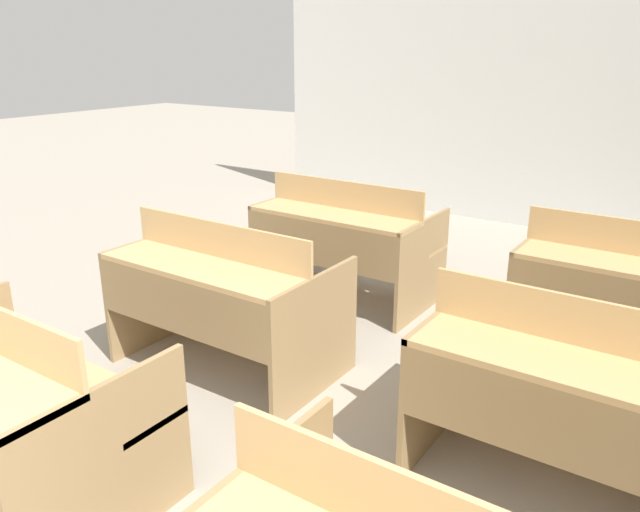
# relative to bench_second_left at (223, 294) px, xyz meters

# --- Properties ---
(wall_back) EXTENTS (7.16, 0.06, 3.12)m
(wall_back) POSITION_rel_bench_second_left_xyz_m (1.04, 4.19, 1.08)
(wall_back) COLOR silver
(wall_back) RESTS_ON ground_plane
(bench_second_left) EXTENTS (1.29, 0.81, 0.92)m
(bench_second_left) POSITION_rel_bench_second_left_xyz_m (0.00, 0.00, 0.00)
(bench_second_left) COLOR #997A50
(bench_second_left) RESTS_ON ground_plane
(bench_second_right) EXTENTS (1.29, 0.81, 0.92)m
(bench_second_right) POSITION_rel_bench_second_left_xyz_m (1.99, -0.00, 0.00)
(bench_second_right) COLOR olive
(bench_second_right) RESTS_ON ground_plane
(bench_third_left) EXTENTS (1.29, 0.81, 0.92)m
(bench_third_left) POSITION_rel_bench_second_left_xyz_m (-0.00, 1.35, 0.00)
(bench_third_left) COLOR #97794F
(bench_third_left) RESTS_ON ground_plane
(bench_third_right) EXTENTS (1.29, 0.81, 0.92)m
(bench_third_right) POSITION_rel_bench_second_left_xyz_m (1.99, 1.38, 0.00)
(bench_third_right) COLOR #93754B
(bench_third_right) RESTS_ON ground_plane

